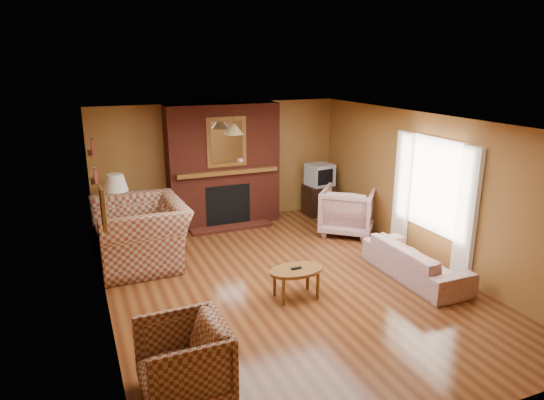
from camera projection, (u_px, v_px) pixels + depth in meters
name	position (u px, v px, depth m)	size (l,w,h in m)	color
floor	(285.00, 283.00, 7.22)	(6.50, 6.50, 0.00)	#47210F
ceiling	(287.00, 121.00, 6.56)	(6.50, 6.50, 0.00)	white
wall_back	(220.00, 163.00, 9.77)	(6.50, 6.50, 0.00)	#9B6930
wall_front	(447.00, 311.00, 4.01)	(6.50, 6.50, 0.00)	#9B6930
wall_left	(101.00, 229.00, 5.96)	(6.50, 6.50, 0.00)	#9B6930
wall_right	(427.00, 189.00, 7.82)	(6.50, 6.50, 0.00)	#9B6930
fireplace	(224.00, 166.00, 9.54)	(2.20, 0.82, 2.40)	#5A1F13
window_right	(433.00, 196.00, 7.64)	(0.10, 1.85, 2.00)	beige
bookshelf	(93.00, 162.00, 7.54)	(0.09, 0.55, 0.71)	brown
botanical_print	(103.00, 208.00, 5.61)	(0.05, 0.40, 0.50)	brown
pendant_light	(234.00, 129.00, 8.70)	(0.36, 0.36, 0.48)	black
plaid_loveseat	(141.00, 233.00, 7.79)	(1.58, 1.38, 1.03)	maroon
plaid_armchair	(183.00, 361.00, 4.70)	(0.83, 0.85, 0.78)	maroon
floral_sofa	(415.00, 261.00, 7.34)	(1.82, 0.71, 0.53)	#C0B995
floral_armchair	(348.00, 211.00, 9.20)	(0.95, 0.97, 0.89)	#C0B995
coffee_table	(296.00, 273.00, 6.69)	(0.78, 0.48, 0.45)	brown
side_table	(120.00, 230.00, 8.53)	(0.48, 0.48, 0.63)	brown
table_lamp	(116.00, 192.00, 8.33)	(0.42, 0.42, 0.69)	silver
tv_stand	(319.00, 200.00, 10.38)	(0.59, 0.53, 0.64)	black
crt_tv	(320.00, 175.00, 10.22)	(0.56, 0.56, 0.45)	#ABADB3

